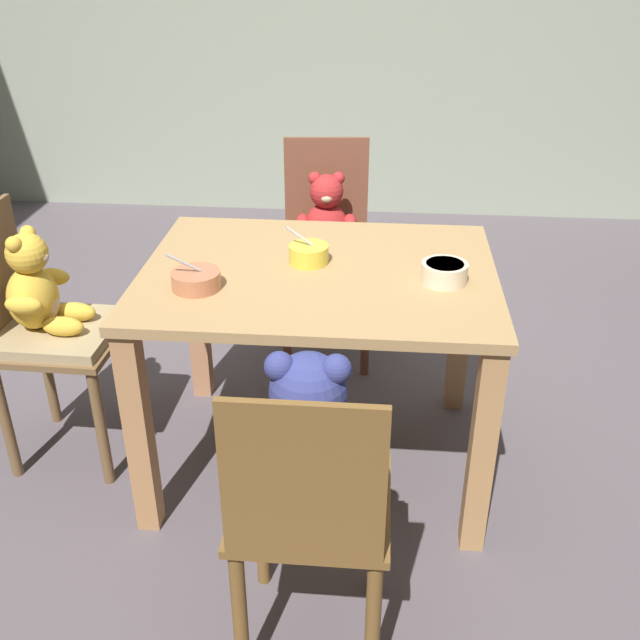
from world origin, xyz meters
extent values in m
cube|color=#5A5157|center=(0.00, 0.00, -0.02)|extent=(5.20, 5.20, 0.04)
cube|color=tan|center=(0.00, 0.00, 0.71)|extent=(1.08, 0.83, 0.03)
cube|color=#B27D4E|center=(-0.49, -0.37, 0.35)|extent=(0.07, 0.07, 0.69)
cube|color=tan|center=(0.49, -0.37, 0.35)|extent=(0.07, 0.07, 0.69)
cube|color=tan|center=(-0.49, 0.37, 0.35)|extent=(0.07, 0.07, 0.69)
cube|color=#AA7D4E|center=(0.49, 0.37, 0.35)|extent=(0.07, 0.07, 0.69)
cube|color=brown|center=(-0.03, 0.72, 0.45)|extent=(0.41, 0.44, 0.02)
cube|color=brown|center=(-0.05, 0.91, 0.68)|extent=(0.35, 0.05, 0.43)
cylinder|color=brown|center=(-0.18, 0.53, 0.22)|extent=(0.04, 0.04, 0.44)
cylinder|color=brown|center=(0.14, 0.56, 0.22)|extent=(0.04, 0.04, 0.44)
cylinder|color=brown|center=(-0.21, 0.88, 0.22)|extent=(0.04, 0.04, 0.44)
cylinder|color=brown|center=(0.11, 0.91, 0.22)|extent=(0.04, 0.04, 0.44)
ellipsoid|color=#B5292A|center=(-0.04, 0.79, 0.56)|extent=(0.18, 0.16, 0.20)
ellipsoid|color=beige|center=(-0.03, 0.74, 0.55)|extent=(0.10, 0.06, 0.12)
sphere|color=#B5292A|center=(-0.04, 0.78, 0.71)|extent=(0.14, 0.14, 0.14)
ellipsoid|color=beige|center=(-0.03, 0.73, 0.70)|extent=(0.06, 0.05, 0.04)
sphere|color=#B5292A|center=(-0.09, 0.79, 0.76)|extent=(0.05, 0.05, 0.05)
sphere|color=#B5292A|center=(0.01, 0.80, 0.76)|extent=(0.05, 0.05, 0.05)
ellipsoid|color=#B5292A|center=(-0.13, 0.76, 0.59)|extent=(0.06, 0.12, 0.05)
ellipsoid|color=#B5292A|center=(0.06, 0.78, 0.59)|extent=(0.06, 0.12, 0.05)
ellipsoid|color=#B5292A|center=(-0.08, 0.69, 0.49)|extent=(0.07, 0.13, 0.06)
ellipsoid|color=#B5292A|center=(0.02, 0.69, 0.49)|extent=(0.07, 0.13, 0.06)
cube|color=brown|center=(0.05, -0.72, 0.45)|extent=(0.37, 0.38, 0.02)
cube|color=brown|center=(0.05, -0.90, 0.66)|extent=(0.34, 0.02, 0.39)
cylinder|color=brown|center=(0.20, -0.56, 0.22)|extent=(0.04, 0.04, 0.44)
cylinder|color=brown|center=(-0.11, -0.56, 0.22)|extent=(0.04, 0.04, 0.44)
cylinder|color=brown|center=(0.20, -0.88, 0.22)|extent=(0.04, 0.04, 0.44)
cylinder|color=brown|center=(-0.11, -0.88, 0.22)|extent=(0.04, 0.04, 0.44)
cube|color=tan|center=(0.05, -0.72, 0.48)|extent=(0.34, 0.35, 0.04)
ellipsoid|color=#363D80|center=(0.05, -0.79, 0.62)|extent=(0.21, 0.18, 0.24)
ellipsoid|color=beige|center=(0.05, -0.73, 0.61)|extent=(0.12, 0.06, 0.15)
sphere|color=#363D80|center=(0.05, -0.78, 0.80)|extent=(0.17, 0.17, 0.17)
ellipsoid|color=beige|center=(0.05, -0.72, 0.79)|extent=(0.07, 0.06, 0.05)
sphere|color=#363D80|center=(0.11, -0.79, 0.86)|extent=(0.06, 0.06, 0.06)
sphere|color=#363D80|center=(-0.01, -0.79, 0.86)|extent=(0.06, 0.06, 0.06)
ellipsoid|color=#363D80|center=(0.17, -0.76, 0.65)|extent=(0.07, 0.14, 0.07)
ellipsoid|color=#363D80|center=(-0.07, -0.76, 0.65)|extent=(0.07, 0.14, 0.07)
ellipsoid|color=#363D80|center=(0.11, -0.66, 0.53)|extent=(0.07, 0.16, 0.07)
ellipsoid|color=#363D80|center=(-0.01, -0.66, 0.53)|extent=(0.07, 0.16, 0.07)
cube|color=brown|center=(-0.85, -0.03, 0.45)|extent=(0.39, 0.38, 0.02)
cylinder|color=brown|center=(-0.69, -0.19, 0.22)|extent=(0.04, 0.04, 0.44)
cylinder|color=brown|center=(-0.68, 0.12, 0.22)|extent=(0.04, 0.04, 0.44)
cylinder|color=brown|center=(-1.01, -0.18, 0.22)|extent=(0.04, 0.04, 0.44)
cylinder|color=brown|center=(-1.01, 0.13, 0.22)|extent=(0.04, 0.04, 0.44)
cube|color=tan|center=(-0.85, -0.03, 0.48)|extent=(0.36, 0.35, 0.04)
ellipsoid|color=gold|center=(-0.91, -0.03, 0.60)|extent=(0.16, 0.18, 0.21)
ellipsoid|color=beige|center=(-0.86, -0.03, 0.59)|extent=(0.06, 0.10, 0.12)
sphere|color=gold|center=(-0.90, -0.03, 0.75)|extent=(0.13, 0.13, 0.13)
ellipsoid|color=beige|center=(-0.86, -0.03, 0.74)|extent=(0.05, 0.05, 0.04)
sphere|color=gold|center=(-0.92, -0.07, 0.80)|extent=(0.05, 0.05, 0.05)
sphere|color=gold|center=(-0.91, 0.02, 0.80)|extent=(0.05, 0.05, 0.05)
ellipsoid|color=gold|center=(-0.89, -0.13, 0.63)|extent=(0.12, 0.06, 0.06)
ellipsoid|color=gold|center=(-0.89, 0.07, 0.63)|extent=(0.12, 0.06, 0.06)
ellipsoid|color=gold|center=(-0.81, -0.08, 0.53)|extent=(0.14, 0.07, 0.06)
ellipsoid|color=gold|center=(-0.80, 0.02, 0.53)|extent=(0.14, 0.07, 0.06)
cylinder|color=yellow|center=(-0.04, 0.05, 0.75)|extent=(0.12, 0.12, 0.06)
cylinder|color=yellow|center=(-0.04, 0.05, 0.73)|extent=(0.07, 0.07, 0.01)
cylinder|color=beige|center=(-0.04, 0.05, 0.77)|extent=(0.10, 0.10, 0.01)
cylinder|color=#BCBCC1|center=(-0.06, 0.05, 0.81)|extent=(0.09, 0.01, 0.06)
ellipsoid|color=#BCBCC1|center=(-0.03, 0.05, 0.77)|extent=(0.03, 0.02, 0.01)
cylinder|color=#BD704D|center=(-0.34, -0.16, 0.75)|extent=(0.14, 0.14, 0.05)
cylinder|color=#BD704D|center=(-0.34, -0.16, 0.73)|extent=(0.08, 0.08, 0.01)
cylinder|color=beige|center=(-0.34, -0.16, 0.77)|extent=(0.12, 0.12, 0.01)
cylinder|color=#BCBCC1|center=(-0.37, -0.17, 0.81)|extent=(0.09, 0.05, 0.07)
ellipsoid|color=#BCBCC1|center=(-0.33, -0.15, 0.77)|extent=(0.04, 0.03, 0.01)
cylinder|color=beige|center=(0.38, -0.05, 0.75)|extent=(0.14, 0.14, 0.06)
cylinder|color=beige|center=(0.38, -0.05, 0.73)|extent=(0.07, 0.07, 0.01)
cylinder|color=beige|center=(0.38, -0.05, 0.78)|extent=(0.11, 0.11, 0.01)
camera|label=1|loc=(0.18, -2.03, 1.65)|focal=41.09mm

